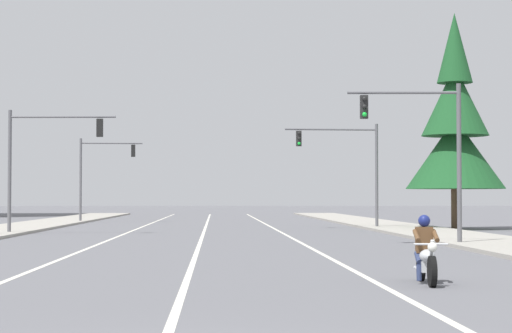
# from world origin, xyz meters

# --- Properties ---
(lane_stripe_center) EXTENTS (0.16, 100.00, 0.01)m
(lane_stripe_center) POSITION_xyz_m (-0.25, 45.00, 0.00)
(lane_stripe_center) COLOR beige
(lane_stripe_center) RESTS_ON ground
(lane_stripe_left) EXTENTS (0.16, 100.00, 0.01)m
(lane_stripe_left) POSITION_xyz_m (-4.21, 45.00, 0.00)
(lane_stripe_left) COLOR beige
(lane_stripe_left) RESTS_ON ground
(lane_stripe_right) EXTENTS (0.16, 100.00, 0.01)m
(lane_stripe_right) POSITION_xyz_m (3.84, 45.00, 0.00)
(lane_stripe_right) COLOR beige
(lane_stripe_right) RESTS_ON ground
(sidewalk_kerb_right) EXTENTS (4.40, 110.00, 0.14)m
(sidewalk_kerb_right) POSITION_xyz_m (11.21, 40.00, 0.07)
(sidewalk_kerb_right) COLOR #9E998E
(sidewalk_kerb_right) RESTS_ON ground
(motorcycle_with_rider) EXTENTS (0.70, 2.19, 1.46)m
(motorcycle_with_rider) POSITION_xyz_m (4.85, 10.11, 0.59)
(motorcycle_with_rider) COLOR black
(motorcycle_with_rider) RESTS_ON ground
(traffic_signal_near_right) EXTENTS (4.36, 0.38, 6.20)m
(traffic_signal_near_right) POSITION_xyz_m (8.46, 25.97, 4.06)
(traffic_signal_near_right) COLOR #56565B
(traffic_signal_near_right) RESTS_ON ground
(traffic_signal_near_left) EXTENTS (5.36, 0.49, 6.20)m
(traffic_signal_near_left) POSITION_xyz_m (-8.32, 37.59, 4.13)
(traffic_signal_near_left) COLOR #56565B
(traffic_signal_near_left) RESTS_ON ground
(traffic_signal_mid_right) EXTENTS (5.56, 0.62, 6.20)m
(traffic_signal_mid_right) POSITION_xyz_m (8.29, 45.70, 4.14)
(traffic_signal_mid_right) COLOR #56565B
(traffic_signal_mid_right) RESTS_ON ground
(traffic_signal_mid_left) EXTENTS (4.60, 0.51, 6.20)m
(traffic_signal_mid_left) POSITION_xyz_m (-8.27, 60.39, 4.08)
(traffic_signal_mid_left) COLOR #56565B
(traffic_signal_mid_left) RESTS_ON ground
(conifer_tree_right_verge_far) EXTENTS (5.72, 5.72, 12.60)m
(conifer_tree_right_verge_far) POSITION_xyz_m (14.26, 44.43, 5.77)
(conifer_tree_right_verge_far) COLOR #4C3828
(conifer_tree_right_verge_far) RESTS_ON ground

